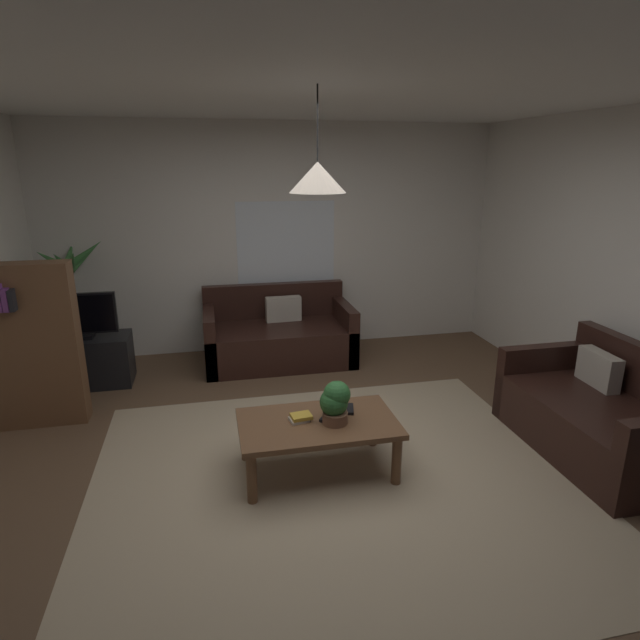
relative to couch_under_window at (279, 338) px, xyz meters
name	(u,v)px	position (x,y,z in m)	size (l,w,h in m)	color
floor	(329,468)	(0.06, -2.24, -0.28)	(5.20, 5.47, 0.02)	brown
rug	(335,482)	(0.06, -2.44, -0.27)	(3.38, 3.01, 0.01)	tan
wall_back	(275,239)	(0.06, 0.53, 1.03)	(5.32, 0.06, 2.61)	silver
ceiling	(331,83)	(0.06, -2.24, 2.35)	(5.20, 5.47, 0.02)	white
window_pane	(286,248)	(0.18, 0.50, 0.93)	(1.14, 0.01, 1.07)	white
couch_under_window	(279,338)	(0.00, 0.00, 0.00)	(1.62, 0.88, 0.82)	black
couch_right_side	(601,419)	(2.16, -2.46, 0.00)	(0.88, 1.48, 0.82)	black
coffee_table	(318,429)	(-0.03, -2.27, 0.07)	(1.12, 0.66, 0.40)	brown
book_on_table_0	(299,419)	(-0.16, -2.23, 0.14)	(0.13, 0.11, 0.02)	beige
book_on_table_1	(301,416)	(-0.15, -2.23, 0.16)	(0.14, 0.11, 0.03)	gold
remote_on_table_0	(350,409)	(0.24, -2.16, 0.14)	(0.05, 0.16, 0.02)	black
remote_on_table_1	(326,416)	(0.04, -2.23, 0.14)	(0.05, 0.16, 0.02)	black
potted_plant_on_table	(335,401)	(0.09, -2.30, 0.29)	(0.22, 0.21, 0.30)	brown
tv_stand	(85,361)	(-2.00, -0.25, -0.02)	(0.90, 0.44, 0.50)	black
tv	(78,316)	(-2.00, -0.27, 0.46)	(0.72, 0.16, 0.46)	black
potted_palm_corner	(75,310)	(-2.13, 0.18, 0.40)	(0.75, 0.83, 1.44)	#4C4C51
bookshelf_corner	(34,345)	(-2.18, -1.04, 0.44)	(0.70, 0.31, 1.40)	brown
pendant_lamp	(318,177)	(-0.03, -2.27, 1.80)	(0.36, 0.36, 0.63)	black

